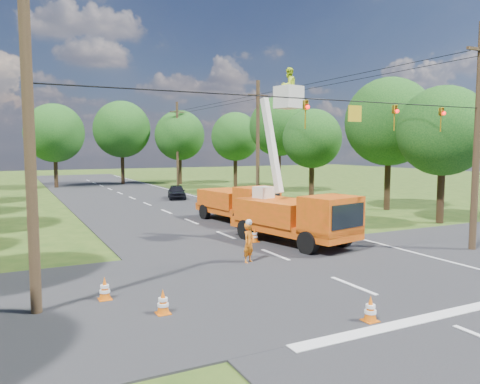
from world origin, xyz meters
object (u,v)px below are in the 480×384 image
pole_right_mid (258,141)px  pole_left (30,151)px  second_truck (238,203)px  traffic_cone_4 (163,302)px  tree_right_a (443,131)px  tree_far_c (180,135)px  traffic_cone_0 (370,309)px  traffic_cone_8 (275,224)px  ground_worker (249,243)px  tree_far_a (54,133)px  tree_right_e (235,137)px  tree_right_c (312,139)px  traffic_cone_7 (228,208)px  traffic_cone_3 (273,224)px  tree_right_b (389,122)px  tree_far_b (122,129)px  distant_car (177,192)px  traffic_cone_5 (105,289)px  tree_right_d (279,127)px  pole_right_near (477,136)px  traffic_cone_2 (255,235)px  bucket_truck (295,208)px  pole_right_far (177,143)px

pole_right_mid → pole_left: (-18.00, -20.00, -0.61)m
second_truck → traffic_cone_4: bearing=-131.3°
tree_right_a → tree_far_c: bearing=96.3°
second_truck → traffic_cone_0: (-4.23, -16.34, -0.85)m
traffic_cone_0 → traffic_cone_8: (4.87, 13.02, 0.00)m
ground_worker → tree_far_a: 41.09m
tree_right_e → tree_far_a: 20.43m
traffic_cone_4 → tree_right_c: bearing=46.5°
traffic_cone_8 → tree_far_a: 36.06m
traffic_cone_4 → traffic_cone_7: (10.13, 17.30, 0.00)m
traffic_cone_3 → traffic_cone_4: same height
pole_left → tree_right_b: (24.50, 12.00, 1.93)m
tree_far_a → tree_far_b: (8.00, 2.00, 0.62)m
tree_far_a → tree_far_c: size_ratio=1.04×
second_truck → tree_far_b: bearing=81.7°
traffic_cone_8 → tree_far_b: bearing=90.3°
distant_car → pole_right_mid: (5.02, -5.86, 4.47)m
pole_left → tree_right_b: tree_right_b is taller
tree_right_c → tree_far_a: 30.13m
second_truck → traffic_cone_7: 4.20m
tree_right_c → traffic_cone_5: bearing=-138.0°
pole_right_mid → second_truck: bearing=-125.6°
tree_right_a → pole_right_mid: bearing=109.7°
traffic_cone_7 → tree_right_a: 14.67m
traffic_cone_7 → tree_right_d: bearing=45.8°
pole_right_near → tree_right_d: 27.77m
traffic_cone_2 → tree_far_c: tree_far_c is taller
traffic_cone_2 → tree_right_e: tree_right_e is taller
tree_right_d → tree_right_e: size_ratio=1.12×
traffic_cone_2 → pole_left: 12.32m
pole_right_mid → tree_far_b: bearing=102.4°
pole_right_near → pole_right_mid: 20.00m
bucket_truck → pole_right_mid: (6.40, 15.31, 3.36)m
traffic_cone_2 → tree_right_b: tree_right_b is taller
traffic_cone_7 → pole_right_near: (4.76, -15.63, 4.75)m
traffic_cone_5 → pole_right_mid: pole_right_mid is taller
distant_car → traffic_cone_0: distant_car is taller
traffic_cone_0 → pole_left: size_ratio=0.08×
bucket_truck → pole_right_far: size_ratio=0.83×
tree_right_d → tree_far_b: tree_far_b is taller
ground_worker → traffic_cone_5: (-6.01, -2.12, -0.45)m
traffic_cone_5 → tree_right_a: bearing=15.2°
traffic_cone_3 → tree_far_c: tree_far_c is taller
traffic_cone_3 → traffic_cone_5: (-10.62, -8.02, 0.00)m
tree_right_c → ground_worker: bearing=-131.7°
bucket_truck → tree_far_c: (7.40, 37.31, 4.31)m
traffic_cone_5 → pole_left: (-1.91, -0.29, 4.14)m
tree_right_e → tree_far_c: (-4.30, 7.00, 0.25)m
traffic_cone_4 → tree_far_c: tree_far_c is taller
tree_far_c → tree_far_b: bearing=155.2°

